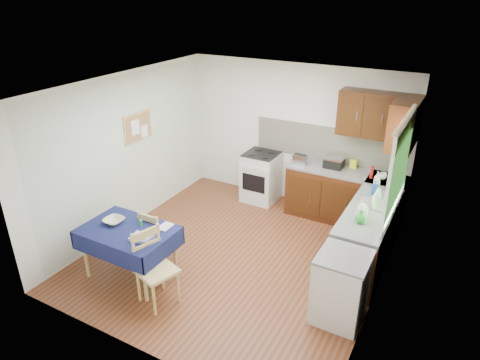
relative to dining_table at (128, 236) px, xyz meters
The scene contains 33 objects.
floor 1.65m from the dining_table, 47.34° to the left, with size 4.20×4.20×0.00m, color #522B15.
ceiling 2.41m from the dining_table, 47.34° to the left, with size 4.00×4.20×0.02m, color white.
wall_back 3.43m from the dining_table, 72.25° to the left, with size 4.00×0.02×2.50m, color silver.
wall_front 1.55m from the dining_table, 43.65° to the right, with size 4.00×0.02×2.50m, color silver.
wall_left 1.60m from the dining_table, 130.96° to the left, with size 0.02×4.20×2.50m, color silver.
wall_right 3.29m from the dining_table, 20.25° to the left, with size 0.02×4.20×2.50m, color silver.
base_cabinets 3.37m from the dining_table, 44.85° to the left, with size 1.90×2.30×0.86m.
worktop_back 3.59m from the dining_table, 54.52° to the left, with size 1.90×0.60×0.04m, color slate.
worktop_right 3.26m from the dining_table, 32.92° to the left, with size 0.60×1.70×0.04m, color slate.
worktop_corner 4.00m from the dining_table, 46.91° to the left, with size 0.60×0.60×0.04m, color slate.
splashback 3.66m from the dining_table, 62.32° to the left, with size 2.70×0.02×0.60m, color beige.
upper_cabinets 4.06m from the dining_table, 48.79° to the left, with size 1.20×0.85×0.70m.
stove 2.97m from the dining_table, 79.71° to the left, with size 0.60×0.61×0.92m.
window 3.65m from the dining_table, 31.20° to the left, with size 0.04×1.48×1.26m.
fridge 2.79m from the dining_table, 11.75° to the left, with size 0.58×0.60×0.89m.
corkboard 1.96m from the dining_table, 123.57° to the left, with size 0.04×0.62×0.47m.
dining_table is the anchor object (origin of this frame).
chair_far 0.45m from the dining_table, 72.61° to the left, with size 0.38×0.38×0.87m.
chair_near 0.66m from the dining_table, 20.49° to the right, with size 0.55×0.55×0.99m.
toaster 3.13m from the dining_table, 65.48° to the left, with size 0.23×0.14×0.18m.
sandwich_press 3.51m from the dining_table, 58.12° to the left, with size 0.30×0.26×0.18m.
sauce_bottle 3.77m from the dining_table, 48.45° to the left, with size 0.05×0.05×0.21m, color #B8140E.
yellow_packet 3.76m from the dining_table, 55.32° to the left, with size 0.11×0.07×0.14m, color yellow.
dish_rack 3.38m from the dining_table, 34.92° to the left, with size 0.44×0.34×0.21m.
kettle 3.07m from the dining_table, 28.24° to the left, with size 0.14×0.14×0.24m.
cup 3.93m from the dining_table, 47.25° to the left, with size 0.12×0.12×0.10m, color white.
soap_bottle_a 3.65m from the dining_table, 43.27° to the left, with size 0.10×0.10×0.27m, color silver.
soap_bottle_b 3.52m from the dining_table, 40.48° to the left, with size 0.09×0.10×0.21m, color #1D42AB.
soap_bottle_c 3.04m from the dining_table, 26.76° to the left, with size 0.14×0.14×0.18m, color #268E30.
plate_bowl 0.30m from the dining_table, behind, with size 0.26×0.26×0.06m, color beige.
book 0.45m from the dining_table, 40.10° to the left, with size 0.15×0.21×0.02m, color white.
spice_jar 0.24m from the dining_table, 57.02° to the left, with size 0.04×0.04×0.09m, color green.
tea_towel 0.37m from the dining_table, 16.74° to the right, with size 0.26×0.20×0.05m, color #2A2B9C.
Camera 1 is at (2.60, -4.63, 3.68)m, focal length 32.00 mm.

